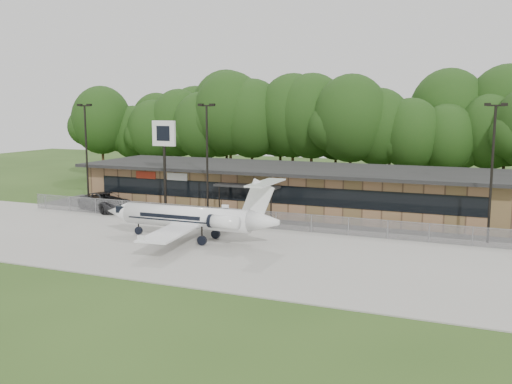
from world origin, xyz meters
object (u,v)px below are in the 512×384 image
at_px(terminal, 289,188).
at_px(suv, 106,202).
at_px(pole_sign, 164,143).
at_px(business_jet, 193,218).

height_order(terminal, suv, terminal).
xyz_separation_m(suv, pole_sign, (6.61, 0.05, 5.78)).
xyz_separation_m(business_jet, suv, (-13.83, 7.84, -0.85)).
distance_m(business_jet, suv, 15.92).
xyz_separation_m(terminal, business_jet, (-2.28, -15.03, -0.43)).
height_order(suv, pole_sign, pole_sign).
distance_m(terminal, pole_sign, 12.72).
relative_size(business_jet, suv, 2.25).
xyz_separation_m(terminal, pole_sign, (-9.51, -7.14, 4.50)).
bearing_deg(suv, terminal, -43.18).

